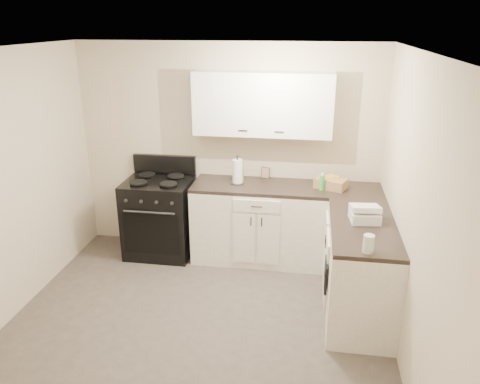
% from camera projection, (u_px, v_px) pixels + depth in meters
% --- Properties ---
extents(floor, '(3.60, 3.60, 0.00)m').
position_uv_depth(floor, '(195.00, 330.00, 4.36)').
color(floor, '#473F38').
rests_on(floor, ground).
extents(ceiling, '(3.60, 3.60, 0.00)m').
position_uv_depth(ceiling, '(184.00, 51.00, 3.49)').
color(ceiling, white).
rests_on(ceiling, wall_back).
extents(wall_back, '(3.60, 0.00, 3.60)m').
position_uv_depth(wall_back, '(228.00, 150.00, 5.59)').
color(wall_back, beige).
rests_on(wall_back, ground).
extents(wall_right, '(0.00, 3.60, 3.60)m').
position_uv_depth(wall_right, '(413.00, 220.00, 3.66)').
color(wall_right, beige).
rests_on(wall_right, ground).
extents(wall_front, '(3.60, 0.00, 3.60)m').
position_uv_depth(wall_front, '(95.00, 345.00, 2.25)').
color(wall_front, beige).
rests_on(wall_front, ground).
extents(base_cabinets_back, '(1.55, 0.60, 0.90)m').
position_uv_depth(base_cabinets_back, '(259.00, 224.00, 5.53)').
color(base_cabinets_back, white).
rests_on(base_cabinets_back, floor).
extents(base_cabinets_right, '(0.60, 1.90, 0.90)m').
position_uv_depth(base_cabinets_right, '(357.00, 256.00, 4.77)').
color(base_cabinets_right, white).
rests_on(base_cabinets_right, floor).
extents(countertop_back, '(1.55, 0.60, 0.04)m').
position_uv_depth(countertop_back, '(260.00, 187.00, 5.36)').
color(countertop_back, black).
rests_on(countertop_back, base_cabinets_back).
extents(countertop_right, '(0.60, 1.90, 0.04)m').
position_uv_depth(countertop_right, '(361.00, 214.00, 4.61)').
color(countertop_right, black).
rests_on(countertop_right, base_cabinets_right).
extents(upper_cabinets, '(1.55, 0.30, 0.70)m').
position_uv_depth(upper_cabinets, '(263.00, 104.00, 5.18)').
color(upper_cabinets, white).
rests_on(upper_cabinets, wall_back).
extents(stove, '(0.78, 0.67, 0.94)m').
position_uv_depth(stove, '(160.00, 218.00, 5.68)').
color(stove, black).
rests_on(stove, floor).
extents(knife_block, '(0.09, 0.08, 0.19)m').
position_uv_depth(knife_block, '(240.00, 175.00, 5.41)').
color(knife_block, tan).
rests_on(knife_block, countertop_back).
extents(paper_towel, '(0.14, 0.14, 0.28)m').
position_uv_depth(paper_towel, '(237.00, 172.00, 5.36)').
color(paper_towel, white).
rests_on(paper_towel, countertop_back).
extents(soap_bottle, '(0.07, 0.07, 0.18)m').
position_uv_depth(soap_bottle, '(322.00, 183.00, 5.16)').
color(soap_bottle, green).
rests_on(soap_bottle, countertop_back).
extents(picture_frame, '(0.11, 0.06, 0.13)m').
position_uv_depth(picture_frame, '(265.00, 173.00, 5.57)').
color(picture_frame, black).
rests_on(picture_frame, countertop_back).
extents(wicker_basket, '(0.39, 0.33, 0.11)m').
position_uv_depth(wicker_basket, '(331.00, 183.00, 5.24)').
color(wicker_basket, '#B07F53').
rests_on(wicker_basket, countertop_right).
extents(countertop_grill, '(0.29, 0.27, 0.10)m').
position_uv_depth(countertop_grill, '(365.00, 216.00, 4.39)').
color(countertop_grill, white).
rests_on(countertop_grill, countertop_right).
extents(glass_jar, '(0.11, 0.11, 0.15)m').
position_uv_depth(glass_jar, '(368.00, 244.00, 3.79)').
color(glass_jar, silver).
rests_on(glass_jar, countertop_right).
extents(oven_mitt_near, '(0.02, 0.16, 0.27)m').
position_uv_depth(oven_mitt_near, '(326.00, 278.00, 4.30)').
color(oven_mitt_near, black).
rests_on(oven_mitt_near, base_cabinets_right).
extents(oven_mitt_far, '(0.02, 0.14, 0.24)m').
position_uv_depth(oven_mitt_far, '(326.00, 269.00, 4.40)').
color(oven_mitt_far, black).
rests_on(oven_mitt_far, base_cabinets_right).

